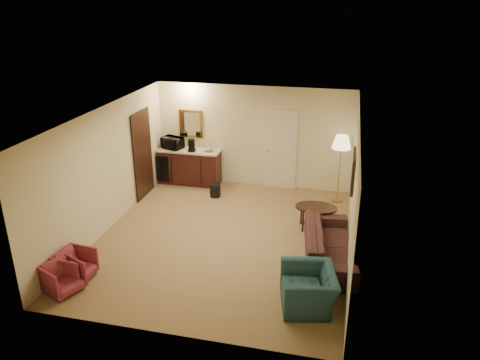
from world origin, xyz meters
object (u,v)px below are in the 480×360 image
(floor_lamp, at_px, (339,169))
(coffee_maker, at_px, (192,145))
(teal_armchair, at_px, (309,283))
(rose_chair_far, at_px, (63,276))
(sofa, at_px, (330,240))
(coffee_table, at_px, (316,217))
(rose_chair_near, at_px, (75,264))
(waste_bin, at_px, (215,190))
(microwave, at_px, (172,142))
(wetbar_cabinet, at_px, (190,166))

(floor_lamp, distance_m, coffee_maker, 3.75)
(teal_armchair, bearing_deg, rose_chair_far, -94.75)
(sofa, height_order, coffee_table, sofa)
(teal_armchair, bearing_deg, rose_chair_near, -100.13)
(floor_lamp, bearing_deg, coffee_maker, 176.61)
(coffee_table, xyz_separation_m, coffee_maker, (-3.33, 1.74, 0.83))
(floor_lamp, height_order, waste_bin, floor_lamp)
(sofa, xyz_separation_m, rose_chair_far, (-4.30, -2.02, -0.14))
(floor_lamp, distance_m, microwave, 4.33)
(wetbar_cabinet, height_order, microwave, microwave)
(rose_chair_near, relative_size, coffee_maker, 1.82)
(wetbar_cabinet, relative_size, coffee_maker, 5.04)
(teal_armchair, xyz_separation_m, waste_bin, (-2.65, 3.83, -0.25))
(teal_armchair, relative_size, rose_chair_near, 1.62)
(rose_chair_far, xyz_separation_m, floor_lamp, (4.35, 4.78, 0.54))
(wetbar_cabinet, xyz_separation_m, sofa, (3.80, -3.09, -0.03))
(teal_armchair, height_order, rose_chair_far, teal_armchair)
(teal_armchair, height_order, rose_chair_near, teal_armchair)
(rose_chair_far, height_order, microwave, microwave)
(wetbar_cabinet, distance_m, coffee_maker, 0.64)
(rose_chair_far, relative_size, waste_bin, 1.77)
(teal_armchair, distance_m, coffee_table, 2.72)
(microwave, relative_size, coffee_maker, 1.65)
(wetbar_cabinet, distance_m, floor_lamp, 3.88)
(teal_armchair, bearing_deg, sofa, 157.76)
(wetbar_cabinet, bearing_deg, rose_chair_far, -95.60)
(coffee_maker, bearing_deg, rose_chair_far, -86.05)
(rose_chair_near, relative_size, waste_bin, 1.81)
(wetbar_cabinet, distance_m, waste_bin, 1.19)
(rose_chair_far, relative_size, coffee_table, 0.66)
(waste_bin, bearing_deg, wetbar_cabinet, 141.36)
(floor_lamp, bearing_deg, teal_armchair, -94.06)
(teal_armchair, height_order, coffee_table, teal_armchair)
(wetbar_cabinet, relative_size, rose_chair_near, 2.76)
(floor_lamp, relative_size, waste_bin, 5.04)
(rose_chair_far, relative_size, coffee_maker, 1.79)
(sofa, xyz_separation_m, coffee_table, (-0.35, 1.25, -0.17))
(sofa, relative_size, waste_bin, 6.68)
(coffee_table, height_order, microwave, microwave)
(rose_chair_near, relative_size, rose_chair_far, 1.02)
(waste_bin, distance_m, microwave, 1.81)
(floor_lamp, bearing_deg, wetbar_cabinet, 175.25)
(teal_armchair, height_order, floor_lamp, floor_lamp)
(microwave, bearing_deg, rose_chair_far, -70.82)
(floor_lamp, xyz_separation_m, microwave, (-4.30, 0.34, 0.27))
(rose_chair_far, height_order, waste_bin, rose_chair_far)
(coffee_table, bearing_deg, wetbar_cabinet, 151.93)
(coffee_table, relative_size, microwave, 1.65)
(rose_chair_far, distance_m, microwave, 5.19)
(sofa, distance_m, waste_bin, 3.75)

